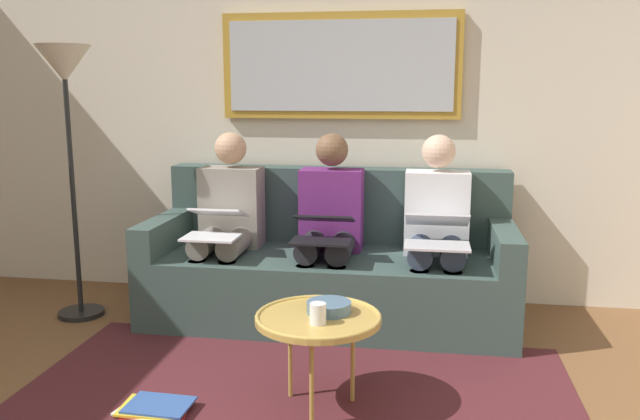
# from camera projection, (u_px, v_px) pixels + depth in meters

# --- Properties ---
(wall_rear) EXTENTS (6.00, 0.12, 2.60)m
(wall_rear) POSITION_uv_depth(u_px,v_px,m) (342.00, 105.00, 4.35)
(wall_rear) COLOR beige
(wall_rear) RESTS_ON ground_plane
(area_rug) EXTENTS (2.60, 1.80, 0.01)m
(area_rug) POSITION_uv_depth(u_px,v_px,m) (289.00, 410.00, 2.89)
(area_rug) COLOR #4C1E23
(area_rug) RESTS_ON ground_plane
(couch) EXTENTS (2.20, 0.90, 0.90)m
(couch) POSITION_uv_depth(u_px,v_px,m) (331.00, 267.00, 4.06)
(couch) COLOR #384C47
(couch) RESTS_ON ground_plane
(framed_mirror) EXTENTS (1.56, 0.05, 0.68)m
(framed_mirror) POSITION_uv_depth(u_px,v_px,m) (340.00, 66.00, 4.21)
(framed_mirror) COLOR #B7892D
(coffee_table) EXTENTS (0.55, 0.55, 0.44)m
(coffee_table) POSITION_uv_depth(u_px,v_px,m) (318.00, 319.00, 2.84)
(coffee_table) COLOR tan
(coffee_table) RESTS_ON ground_plane
(cup) EXTENTS (0.07, 0.07, 0.09)m
(cup) POSITION_uv_depth(u_px,v_px,m) (318.00, 314.00, 2.74)
(cup) COLOR silver
(cup) RESTS_ON coffee_table
(bowl) EXTENTS (0.20, 0.20, 0.05)m
(bowl) POSITION_uv_depth(u_px,v_px,m) (329.00, 307.00, 2.88)
(bowl) COLOR slate
(bowl) RESTS_ON coffee_table
(person_left) EXTENTS (0.38, 0.58, 1.14)m
(person_left) POSITION_uv_depth(u_px,v_px,m) (436.00, 226.00, 3.84)
(person_left) COLOR silver
(person_left) RESTS_ON couch
(laptop_silver) EXTENTS (0.35, 0.39, 0.17)m
(laptop_silver) POSITION_uv_depth(u_px,v_px,m) (437.00, 231.00, 3.61)
(laptop_silver) COLOR silver
(person_middle) EXTENTS (0.38, 0.58, 1.14)m
(person_middle) POSITION_uv_depth(u_px,v_px,m) (329.00, 222.00, 3.94)
(person_middle) COLOR #66236B
(person_middle) RESTS_ON couch
(laptop_black) EXTENTS (0.33, 0.33, 0.15)m
(laptop_black) POSITION_uv_depth(u_px,v_px,m) (323.00, 228.00, 3.70)
(laptop_black) COLOR black
(person_right) EXTENTS (0.38, 0.58, 1.14)m
(person_right) POSITION_uv_depth(u_px,v_px,m) (227.00, 219.00, 4.04)
(person_right) COLOR gray
(person_right) RESTS_ON couch
(laptop_white) EXTENTS (0.31, 0.38, 0.16)m
(laptop_white) POSITION_uv_depth(u_px,v_px,m) (215.00, 223.00, 3.81)
(laptop_white) COLOR white
(magazine_stack) EXTENTS (0.33, 0.27, 0.04)m
(magazine_stack) POSITION_uv_depth(u_px,v_px,m) (154.00, 409.00, 2.86)
(magazine_stack) COLOR red
(magazine_stack) RESTS_ON ground_plane
(standing_lamp) EXTENTS (0.32, 0.32, 1.66)m
(standing_lamp) POSITION_uv_depth(u_px,v_px,m) (66.00, 95.00, 3.85)
(standing_lamp) COLOR black
(standing_lamp) RESTS_ON ground_plane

